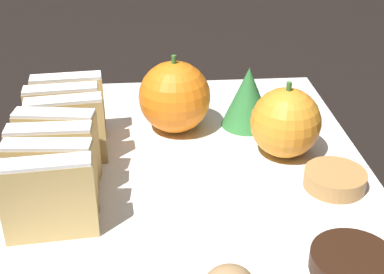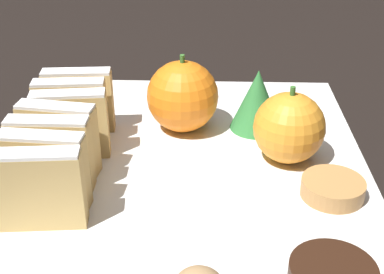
% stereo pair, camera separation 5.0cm
% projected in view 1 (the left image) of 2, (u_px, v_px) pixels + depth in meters
% --- Properties ---
extents(ground_plane, '(6.00, 6.00, 0.00)m').
position_uv_depth(ground_plane, '(192.00, 175.00, 0.52)').
color(ground_plane, black).
extents(serving_platter, '(0.34, 0.41, 0.01)m').
position_uv_depth(serving_platter, '(192.00, 169.00, 0.52)').
color(serving_platter, white).
rests_on(serving_platter, ground_plane).
extents(stollen_slice_front, '(0.07, 0.02, 0.07)m').
position_uv_depth(stollen_slice_front, '(49.00, 199.00, 0.41)').
color(stollen_slice_front, tan).
rests_on(stollen_slice_front, serving_platter).
extents(stollen_slice_second, '(0.07, 0.02, 0.07)m').
position_uv_depth(stollen_slice_second, '(51.00, 180.00, 0.43)').
color(stollen_slice_second, tan).
rests_on(stollen_slice_second, serving_platter).
extents(stollen_slice_third, '(0.07, 0.02, 0.07)m').
position_uv_depth(stollen_slice_third, '(53.00, 162.00, 0.45)').
color(stollen_slice_third, tan).
rests_on(stollen_slice_third, serving_platter).
extents(stollen_slice_fourth, '(0.07, 0.03, 0.07)m').
position_uv_depth(stollen_slice_fourth, '(58.00, 146.00, 0.48)').
color(stollen_slice_fourth, tan).
rests_on(stollen_slice_fourth, serving_platter).
extents(stollen_slice_fifth, '(0.07, 0.03, 0.07)m').
position_uv_depth(stollen_slice_fifth, '(67.00, 131.00, 0.50)').
color(stollen_slice_fifth, tan).
rests_on(stollen_slice_fifth, serving_platter).
extents(stollen_slice_sixth, '(0.07, 0.02, 0.07)m').
position_uv_depth(stollen_slice_sixth, '(64.00, 119.00, 0.53)').
color(stollen_slice_sixth, tan).
rests_on(stollen_slice_sixth, serving_platter).
extents(stollen_slice_back, '(0.07, 0.02, 0.07)m').
position_uv_depth(stollen_slice_back, '(69.00, 107.00, 0.55)').
color(stollen_slice_back, tan).
rests_on(stollen_slice_back, serving_platter).
extents(orange_near, '(0.08, 0.08, 0.08)m').
position_uv_depth(orange_near, '(175.00, 97.00, 0.56)').
color(orange_near, orange).
rests_on(orange_near, serving_platter).
extents(orange_far, '(0.07, 0.07, 0.08)m').
position_uv_depth(orange_far, '(286.00, 123.00, 0.52)').
color(orange_far, orange).
rests_on(orange_far, serving_platter).
extents(chocolate_cookie, '(0.06, 0.06, 0.01)m').
position_uv_depth(chocolate_cookie, '(353.00, 263.00, 0.38)').
color(chocolate_cookie, black).
rests_on(chocolate_cookie, serving_platter).
extents(gingerbread_cookie, '(0.06, 0.06, 0.02)m').
position_uv_depth(gingerbread_cookie, '(335.00, 179.00, 0.48)').
color(gingerbread_cookie, '#B27F47').
rests_on(gingerbread_cookie, serving_platter).
extents(evergreen_sprig, '(0.06, 0.06, 0.07)m').
position_uv_depth(evergreen_sprig, '(248.00, 97.00, 0.57)').
color(evergreen_sprig, '#2D7538').
rests_on(evergreen_sprig, serving_platter).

